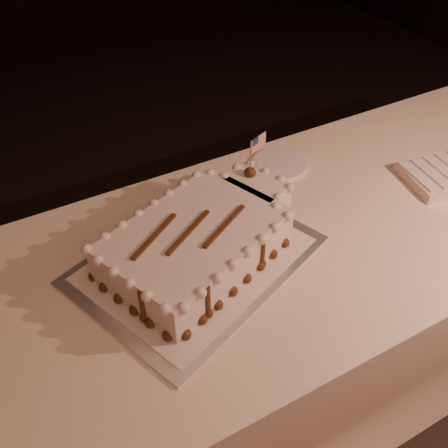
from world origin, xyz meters
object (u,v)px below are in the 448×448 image
banquet_table (249,334)px  cake_board (196,260)px  side_plate (279,164)px  napkin_stack (445,175)px  sheet_cake (203,237)px

banquet_table → cake_board: cake_board is taller
banquet_table → side_plate: bearing=46.5°
napkin_stack → cake_board: bearing=176.0°
banquet_table → sheet_cake: size_ratio=4.31×
sheet_cake → napkin_stack: sheet_cake is taller
cake_board → napkin_stack: napkin_stack is taller
napkin_stack → side_plate: 0.49m
napkin_stack → side_plate: napkin_stack is taller
napkin_stack → side_plate: bearing=142.9°
banquet_table → sheet_cake: bearing=163.0°
banquet_table → sheet_cake: (-0.13, 0.04, 0.44)m
sheet_cake → side_plate: size_ratio=3.29×
sheet_cake → napkin_stack: size_ratio=2.07×
banquet_table → cake_board: 0.41m
cake_board → sheet_cake: 0.06m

